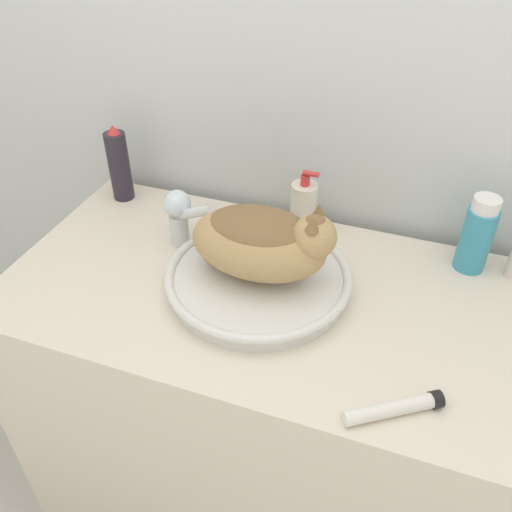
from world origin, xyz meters
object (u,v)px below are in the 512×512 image
cat (263,240)px  hairspray_can_black (119,165)px  mouthwash_bottle (477,235)px  soap_pump_bottle (303,209)px  cream_tube (395,408)px  faucet (181,213)px

cat → hairspray_can_black: size_ratio=1.45×
mouthwash_bottle → soap_pump_bottle: bearing=-180.0°
hairspray_can_black → mouthwash_bottle: (0.88, 0.00, -0.01)m
soap_pump_bottle → cream_tube: size_ratio=1.07×
faucet → hairspray_can_black: size_ratio=0.75×
cat → cream_tube: (0.31, -0.23, -0.11)m
hairspray_can_black → cream_tube: hairspray_can_black is taller
soap_pump_bottle → cream_tube: soap_pump_bottle is taller
cream_tube → faucet: bearing=149.9°
hairspray_can_black → cat: bearing=-25.6°
mouthwash_bottle → cream_tube: (-0.10, -0.45, -0.07)m
hairspray_can_black → cream_tube: 0.90m
mouthwash_bottle → soap_pump_bottle: 0.39m
faucet → mouthwash_bottle: 0.65m
cat → mouthwash_bottle: 0.47m
faucet → soap_pump_bottle: (0.25, 0.14, -0.02)m
mouthwash_bottle → cream_tube: size_ratio=1.12×
cat → faucet: bearing=158.1°
cat → mouthwash_bottle: cat is taller
faucet → hairspray_can_black: hairspray_can_black is taller
cat → soap_pump_bottle: cat is taller
hairspray_can_black → mouthwash_bottle: hairspray_can_black is taller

